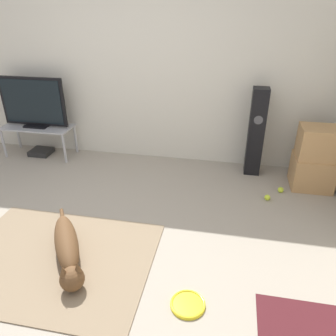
# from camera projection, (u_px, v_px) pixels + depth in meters

# --- Properties ---
(ground_plane) EXTENTS (12.00, 12.00, 0.00)m
(ground_plane) POSITION_uv_depth(u_px,v_px,m) (78.00, 249.00, 2.98)
(ground_plane) COLOR #9E9384
(wall_back) EXTENTS (8.00, 0.06, 2.55)m
(wall_back) POSITION_uv_depth(u_px,v_px,m) (136.00, 64.00, 4.23)
(wall_back) COLOR beige
(wall_back) RESTS_ON ground_plane
(area_rug) EXTENTS (1.70, 1.29, 0.01)m
(area_rug) POSITION_uv_depth(u_px,v_px,m) (55.00, 259.00, 2.86)
(area_rug) COLOR #847056
(area_rug) RESTS_ON ground_plane
(dog) EXTENTS (0.68, 1.01, 0.25)m
(dog) POSITION_uv_depth(u_px,v_px,m) (67.00, 248.00, 2.81)
(dog) COLOR brown
(dog) RESTS_ON area_rug
(frisbee) EXTENTS (0.26, 0.26, 0.03)m
(frisbee) POSITION_uv_depth(u_px,v_px,m) (188.00, 304.00, 2.43)
(frisbee) COLOR yellow
(frisbee) RESTS_ON ground_plane
(cardboard_box_lower) EXTENTS (0.46, 0.41, 0.39)m
(cardboard_box_lower) POSITION_uv_depth(u_px,v_px,m) (312.00, 172.00, 3.90)
(cardboard_box_lower) COLOR tan
(cardboard_box_lower) RESTS_ON ground_plane
(cardboard_box_upper) EXTENTS (0.41, 0.36, 0.37)m
(cardboard_box_upper) POSITION_uv_depth(u_px,v_px,m) (317.00, 143.00, 3.72)
(cardboard_box_upper) COLOR tan
(cardboard_box_upper) RESTS_ON cardboard_box_lower
(floor_speaker) EXTENTS (0.19, 0.20, 1.11)m
(floor_speaker) POSITION_uv_depth(u_px,v_px,m) (256.00, 132.00, 4.06)
(floor_speaker) COLOR black
(floor_speaker) RESTS_ON ground_plane
(tv_stand) EXTENTS (0.99, 0.41, 0.43)m
(tv_stand) POSITION_uv_depth(u_px,v_px,m) (38.00, 130.00, 4.62)
(tv_stand) COLOR #A8A8AD
(tv_stand) RESTS_ON ground_plane
(tv) EXTENTS (0.92, 0.20, 0.68)m
(tv) POSITION_uv_depth(u_px,v_px,m) (33.00, 103.00, 4.45)
(tv) COLOR black
(tv) RESTS_ON tv_stand
(tennis_ball_by_boxes) EXTENTS (0.07, 0.07, 0.07)m
(tennis_ball_by_boxes) POSITION_uv_depth(u_px,v_px,m) (267.00, 197.00, 3.69)
(tennis_ball_by_boxes) COLOR #C6E033
(tennis_ball_by_boxes) RESTS_ON ground_plane
(tennis_ball_near_speaker) EXTENTS (0.07, 0.07, 0.07)m
(tennis_ball_near_speaker) POSITION_uv_depth(u_px,v_px,m) (281.00, 190.00, 3.84)
(tennis_ball_near_speaker) COLOR #C6E033
(tennis_ball_near_speaker) RESTS_ON ground_plane
(game_console) EXTENTS (0.29, 0.27, 0.07)m
(game_console) POSITION_uv_depth(u_px,v_px,m) (41.00, 152.00, 4.79)
(game_console) COLOR black
(game_console) RESTS_ON ground_plane
(door_mat) EXTENTS (0.76, 0.39, 0.01)m
(door_mat) POSITION_uv_depth(u_px,v_px,m) (312.00, 324.00, 2.29)
(door_mat) COLOR #47191E
(door_mat) RESTS_ON ground_plane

